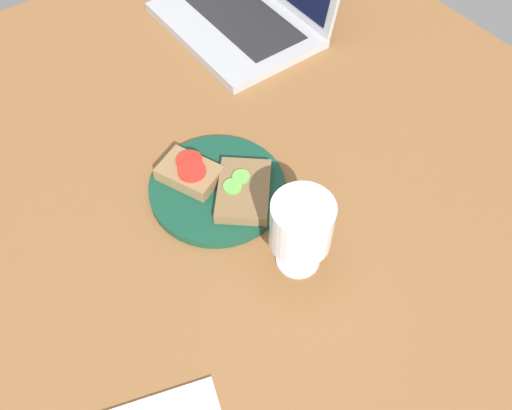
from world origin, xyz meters
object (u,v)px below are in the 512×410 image
(sandwich_with_tomato, at_px, (191,172))
(wine_glass, at_px, (301,227))
(sandwich_with_cucumber, at_px, (243,190))
(laptop, at_px, (250,3))
(plate, at_px, (218,189))

(sandwich_with_tomato, bearing_deg, wine_glass, 12.25)
(sandwich_with_cucumber, xyz_separation_m, laptop, (-0.37, 0.28, 0.02))
(wine_glass, xyz_separation_m, laptop, (-0.51, 0.28, -0.05))
(sandwich_with_cucumber, distance_m, wine_glass, 0.15)
(sandwich_with_tomato, xyz_separation_m, wine_glass, (0.22, 0.05, 0.06))
(plate, bearing_deg, sandwich_with_tomato, -148.96)
(sandwich_with_cucumber, height_order, laptop, laptop)
(plate, relative_size, wine_glass, 1.64)
(wine_glass, distance_m, laptop, 0.58)
(plate, bearing_deg, sandwich_with_cucumber, 30.89)
(sandwich_with_cucumber, bearing_deg, wine_glass, -0.07)
(sandwich_with_cucumber, bearing_deg, plate, -149.11)
(sandwich_with_cucumber, xyz_separation_m, wine_glass, (0.14, -0.00, 0.06))
(sandwich_with_cucumber, height_order, sandwich_with_tomato, sandwich_with_tomato)
(plate, distance_m, sandwich_with_tomato, 0.05)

